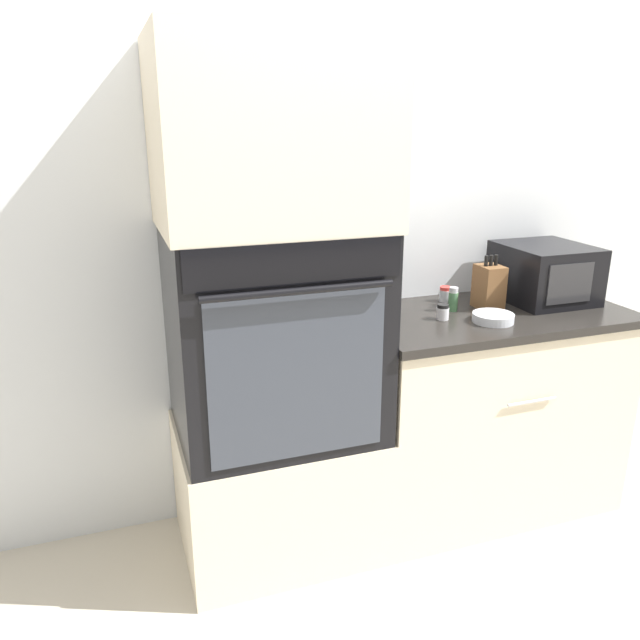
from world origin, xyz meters
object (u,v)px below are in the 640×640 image
(condiment_jar_mid, at_px, (443,312))
(condiment_jar_far, at_px, (445,294))
(wall_oven, at_px, (274,333))
(knife_block, at_px, (489,287))
(microwave, at_px, (544,273))
(condiment_jar_near, at_px, (453,299))
(bowl, at_px, (493,318))

(condiment_jar_mid, bearing_deg, condiment_jar_far, 57.68)
(wall_oven, height_order, knife_block, wall_oven)
(microwave, height_order, condiment_jar_mid, microwave)
(condiment_jar_far, bearing_deg, wall_oven, -166.53)
(condiment_jar_far, bearing_deg, condiment_jar_near, -107.89)
(microwave, height_order, condiment_jar_near, microwave)
(microwave, distance_m, condiment_jar_near, 0.47)
(microwave, distance_m, condiment_jar_mid, 0.58)
(condiment_jar_near, relative_size, condiment_jar_mid, 1.64)
(knife_block, bearing_deg, condiment_jar_far, 128.87)
(condiment_jar_near, bearing_deg, microwave, 1.99)
(bowl, relative_size, condiment_jar_mid, 2.62)
(microwave, bearing_deg, bowl, -152.68)
(microwave, bearing_deg, knife_block, -175.14)
(wall_oven, xyz_separation_m, microwave, (1.26, 0.08, 0.11))
(wall_oven, bearing_deg, microwave, 3.56)
(wall_oven, height_order, condiment_jar_near, wall_oven)
(microwave, xyz_separation_m, knife_block, (-0.30, -0.03, -0.03))
(microwave, height_order, knife_block, microwave)
(condiment_jar_mid, bearing_deg, wall_oven, 177.79)
(bowl, height_order, condiment_jar_far, condiment_jar_far)
(bowl, bearing_deg, wall_oven, 171.93)
(knife_block, distance_m, bowl, 0.21)
(bowl, height_order, condiment_jar_mid, condiment_jar_mid)
(microwave, relative_size, condiment_jar_far, 5.79)
(condiment_jar_mid, bearing_deg, condiment_jar_near, 41.86)
(bowl, height_order, condiment_jar_near, condiment_jar_near)
(bowl, distance_m, condiment_jar_near, 0.20)
(condiment_jar_mid, bearing_deg, knife_block, 16.81)
(condiment_jar_near, relative_size, condiment_jar_far, 1.55)
(condiment_jar_near, height_order, condiment_jar_far, condiment_jar_near)
(wall_oven, relative_size, condiment_jar_near, 7.70)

